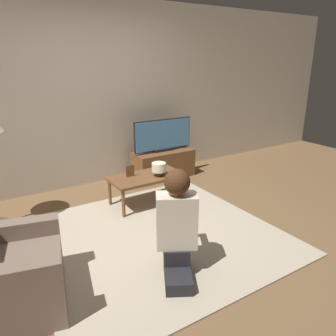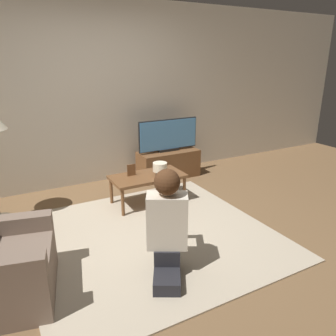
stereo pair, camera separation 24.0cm
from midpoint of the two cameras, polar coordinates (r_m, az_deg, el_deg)
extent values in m
plane|color=brown|center=(3.53, -4.21, -12.02)|extent=(10.00, 10.00, 0.00)
cube|color=beige|center=(4.86, -15.70, 12.08)|extent=(10.00, 0.06, 2.60)
cube|color=#BCAD93|center=(3.53, -4.22, -11.91)|extent=(2.46, 2.34, 0.02)
cube|color=brown|center=(5.15, -2.14, 0.67)|extent=(0.95, 0.40, 0.43)
cube|color=black|center=(5.08, -2.17, 3.17)|extent=(0.33, 0.08, 0.04)
cube|color=black|center=(5.03, -2.25, 5.84)|extent=(0.98, 0.03, 0.47)
cube|color=#4C8CC6|center=(5.02, -2.21, 5.82)|extent=(0.95, 0.04, 0.44)
cube|color=brown|center=(4.15, -5.42, -1.60)|extent=(0.93, 0.49, 0.04)
cylinder|color=brown|center=(3.89, -9.54, -6.29)|extent=(0.04, 0.04, 0.35)
cylinder|color=brown|center=(4.25, 1.01, -3.80)|extent=(0.04, 0.04, 0.35)
cylinder|color=brown|center=(4.24, -11.71, -4.28)|extent=(0.04, 0.04, 0.35)
cylinder|color=brown|center=(4.58, -1.79, -2.15)|extent=(0.04, 0.04, 0.35)
cube|color=#7A6656|center=(2.90, -28.73, -17.36)|extent=(0.99, 0.96, 0.40)
cube|color=#7A6656|center=(3.14, -28.09, -12.92)|extent=(0.84, 0.32, 0.54)
cube|color=#232328|center=(2.88, -0.81, -18.20)|extent=(0.39, 0.46, 0.11)
cube|color=#232328|center=(2.93, -0.97, -14.46)|extent=(0.31, 0.32, 0.14)
cube|color=beige|center=(2.78, -1.00, -9.17)|extent=(0.39, 0.34, 0.47)
sphere|color=#DBAD8E|center=(2.64, -1.04, -2.62)|extent=(0.21, 0.21, 0.21)
sphere|color=#4C2D19|center=(2.61, -1.03, -2.46)|extent=(0.21, 0.21, 0.21)
cube|color=black|center=(3.10, -1.30, -5.60)|extent=(0.13, 0.10, 0.04)
cylinder|color=beige|center=(3.00, 0.75, -6.50)|extent=(0.21, 0.30, 0.07)
cylinder|color=beige|center=(2.99, -3.17, -6.59)|extent=(0.21, 0.30, 0.07)
cube|color=brown|center=(4.12, -8.29, -0.51)|extent=(0.11, 0.01, 0.15)
cylinder|color=#4C3823|center=(4.12, -3.26, -0.98)|extent=(0.10, 0.10, 0.06)
cylinder|color=#EFE5C6|center=(4.09, -3.28, 0.14)|extent=(0.18, 0.18, 0.11)
camera|label=1|loc=(0.12, -91.77, -0.60)|focal=35.00mm
camera|label=2|loc=(0.12, 88.23, 0.60)|focal=35.00mm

